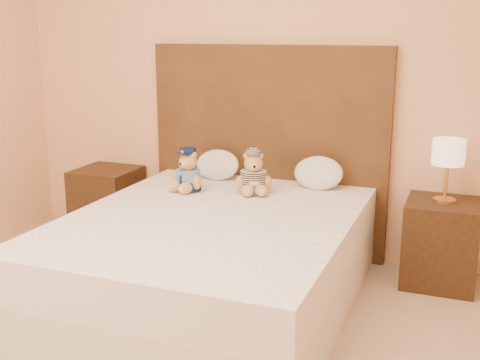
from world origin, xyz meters
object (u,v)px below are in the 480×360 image
(lamp, at_px, (448,155))
(pillow_left, at_px, (217,163))
(bed, at_px, (212,260))
(teddy_prisoner, at_px, (253,173))
(teddy_police, at_px, (188,170))
(pillow_right, at_px, (318,171))
(nightstand_right, at_px, (441,243))
(nightstand_left, at_px, (108,203))

(lamp, height_order, pillow_left, lamp)
(bed, height_order, teddy_prisoner, teddy_prisoner)
(teddy_police, relative_size, pillow_right, 0.86)
(teddy_police, xyz_separation_m, pillow_left, (0.05, 0.37, -0.03))
(teddy_prisoner, distance_m, pillow_right, 0.46)
(bed, relative_size, pillow_right, 5.95)
(bed, xyz_separation_m, nightstand_right, (1.25, 0.80, -0.00))
(nightstand_left, xyz_separation_m, pillow_left, (0.93, 0.03, 0.39))
(nightstand_right, relative_size, pillow_right, 1.64)
(nightstand_right, xyz_separation_m, pillow_right, (-0.82, 0.03, 0.39))
(bed, bearing_deg, nightstand_left, 147.38)
(nightstand_left, bearing_deg, lamp, 0.00)
(bed, relative_size, pillow_left, 6.16)
(bed, xyz_separation_m, teddy_prisoner, (0.06, 0.55, 0.42))
(nightstand_left, height_order, pillow_right, pillow_right)
(lamp, height_order, teddy_prisoner, lamp)
(nightstand_right, height_order, pillow_right, pillow_right)
(nightstand_right, bearing_deg, pillow_left, 178.90)
(nightstand_right, height_order, teddy_police, teddy_police)
(nightstand_right, distance_m, teddy_prisoner, 1.29)
(nightstand_left, bearing_deg, teddy_police, -21.11)
(bed, distance_m, pillow_left, 0.97)
(lamp, relative_size, teddy_prisoner, 1.41)
(nightstand_left, relative_size, teddy_prisoner, 1.94)
(lamp, relative_size, pillow_left, 1.23)
(pillow_left, relative_size, pillow_right, 0.97)
(lamp, bearing_deg, pillow_left, 178.90)
(lamp, bearing_deg, nightstand_left, 180.00)
(teddy_police, xyz_separation_m, pillow_right, (0.80, 0.37, -0.03))
(nightstand_left, bearing_deg, nightstand_right, 0.00)
(teddy_prisoner, bearing_deg, pillow_left, 118.66)
(nightstand_right, relative_size, teddy_prisoner, 1.94)
(teddy_prisoner, height_order, pillow_left, teddy_prisoner)
(teddy_police, distance_m, pillow_right, 0.88)
(nightstand_left, bearing_deg, pillow_right, 1.02)
(bed, distance_m, lamp, 1.59)
(teddy_police, distance_m, pillow_left, 0.37)
(nightstand_right, bearing_deg, teddy_prisoner, -168.13)
(nightstand_left, distance_m, pillow_right, 1.72)
(nightstand_right, relative_size, pillow_left, 1.69)
(teddy_prisoner, relative_size, pillow_left, 0.87)
(nightstand_left, xyz_separation_m, lamp, (2.50, 0.00, 0.57))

